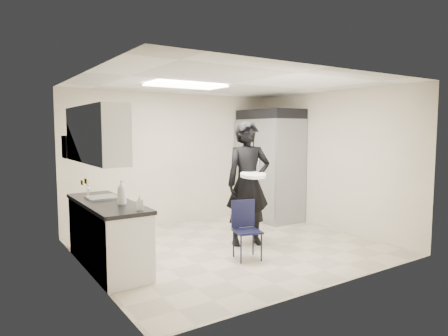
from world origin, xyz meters
TOP-DOWN VIEW (x-y plane):
  - floor at (0.00, 0.00)m, footprint 4.50×4.50m
  - ceiling at (0.00, 0.00)m, footprint 4.50×4.50m
  - back_wall at (0.00, 2.00)m, footprint 4.50×0.00m
  - left_wall at (-2.25, 0.00)m, footprint 0.00×4.00m
  - right_wall at (2.25, 0.00)m, footprint 0.00×4.00m
  - ceiling_panel at (-0.60, 0.40)m, footprint 1.20×0.60m
  - lower_counter at (-1.95, 0.20)m, footprint 0.60×1.90m
  - countertop at (-1.95, 0.20)m, footprint 0.64×1.95m
  - sink at (-1.93, 0.45)m, footprint 0.42×0.40m
  - faucet at (-2.13, 0.45)m, footprint 0.02×0.02m
  - upper_cabinets at (-2.08, 0.20)m, footprint 0.35×1.80m
  - towel_dispenser at (-2.14, 1.35)m, footprint 0.22×0.30m
  - notice_sticker_left at (-2.24, 0.10)m, footprint 0.00×0.12m
  - notice_sticker_right at (-2.24, 0.30)m, footprint 0.00×0.12m
  - commercial_fridge at (1.83, 1.27)m, footprint 0.80×1.35m
  - fridge_compressor at (1.83, 1.27)m, footprint 0.80×1.35m
  - folding_chair at (-0.16, -0.62)m, footprint 0.45×0.45m
  - man_tuxedo at (0.30, -0.01)m, footprint 0.86×0.70m
  - bucket_lid at (0.23, -0.25)m, footprint 0.51×0.51m
  - soap_bottle_a at (-1.85, -0.13)m, footprint 0.17×0.17m
  - soap_bottle_b at (-1.78, -0.61)m, footprint 0.11×0.11m

SIDE VIEW (x-z plane):
  - floor at x=0.00m, z-range 0.00..0.00m
  - folding_chair at x=-0.16m, z-range 0.00..0.83m
  - lower_counter at x=-1.95m, z-range 0.00..0.86m
  - sink at x=-1.93m, z-range 0.80..0.94m
  - countertop at x=-1.95m, z-range 0.86..0.91m
  - soap_bottle_b at x=-1.78m, z-range 0.91..1.10m
  - man_tuxedo at x=0.30m, z-range 0.00..2.02m
  - faucet at x=-2.13m, z-range 0.90..1.14m
  - commercial_fridge at x=1.83m, z-range 0.00..2.10m
  - soap_bottle_a at x=-1.85m, z-range 0.91..1.23m
  - bucket_lid at x=0.23m, z-range 1.15..1.20m
  - notice_sticker_right at x=-2.24m, z-range 1.15..1.21m
  - notice_sticker_left at x=-2.24m, z-range 1.19..1.25m
  - back_wall at x=0.00m, z-range -0.95..3.55m
  - left_wall at x=-2.25m, z-range -0.70..3.30m
  - right_wall at x=2.25m, z-range -0.70..3.30m
  - towel_dispenser at x=-2.14m, z-range 1.45..1.80m
  - upper_cabinets at x=-2.08m, z-range 1.45..2.20m
  - fridge_compressor at x=1.83m, z-range 2.10..2.30m
  - ceiling_panel at x=-0.60m, z-range 2.56..2.58m
  - ceiling at x=0.00m, z-range 2.60..2.60m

